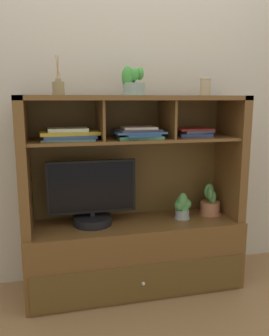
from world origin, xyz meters
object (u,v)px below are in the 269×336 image
(magazine_stack_centre, at_px, (193,132))
(potted_fern, at_px, (210,204))
(potted_succulent, at_px, (133,84))
(ceramic_vase, at_px, (205,87))
(potted_orchid, at_px, (182,207))
(diffuser_bottle, at_px, (58,88))
(magazine_stack_left, at_px, (138,133))
(tv_monitor, at_px, (92,199))
(magazine_stack_right, at_px, (69,134))
(media_console, at_px, (134,230))

(magazine_stack_centre, bearing_deg, potted_fern, -10.09)
(potted_succulent, bearing_deg, ceramic_vase, -5.52)
(potted_orchid, height_order, ceramic_vase, ceramic_vase)
(magazine_stack_centre, height_order, diffuser_bottle, diffuser_bottle)
(magazine_stack_centre, xyz_separation_m, potted_succulent, (-0.45, -0.03, 0.33))
(magazine_stack_left, height_order, potted_succulent, potted_succulent)
(tv_monitor, relative_size, potted_succulent, 3.16)
(potted_orchid, bearing_deg, magazine_stack_right, -179.83)
(potted_orchid, height_order, magazine_stack_right, magazine_stack_right)
(magazine_stack_right, bearing_deg, tv_monitor, 12.36)
(magazine_stack_right, distance_m, diffuser_bottle, 0.30)
(potted_orchid, height_order, magazine_stack_left, magazine_stack_left)
(media_console, distance_m, potted_orchid, 0.38)
(diffuser_bottle, distance_m, potted_succulent, 0.48)
(diffuser_bottle, bearing_deg, potted_orchid, -2.99)
(magazine_stack_left, xyz_separation_m, potted_succulent, (-0.02, 0.06, 0.32))
(media_console, bearing_deg, potted_orchid, -3.98)
(media_console, height_order, magazine_stack_centre, media_console)
(media_console, distance_m, potted_succulent, 1.01)
(magazine_stack_right, xyz_separation_m, potted_succulent, (0.43, 0.04, 0.32))
(media_console, bearing_deg, tv_monitor, 179.30)
(potted_orchid, bearing_deg, diffuser_bottle, 177.01)
(diffuser_bottle, relative_size, potted_succulent, 1.29)
(tv_monitor, height_order, potted_orchid, tv_monitor)
(magazine_stack_left, height_order, magazine_stack_right, same)
(magazine_stack_centre, bearing_deg, potted_succulent, -175.58)
(magazine_stack_right, bearing_deg, potted_fern, 2.62)
(potted_orchid, relative_size, potted_fern, 0.85)
(magazine_stack_centre, distance_m, potted_succulent, 0.55)
(potted_fern, bearing_deg, potted_succulent, -179.17)
(tv_monitor, xyz_separation_m, magazine_stack_right, (-0.14, -0.03, 0.44))
(potted_fern, height_order, magazine_stack_centre, magazine_stack_centre)
(potted_fern, height_order, diffuser_bottle, diffuser_bottle)
(magazine_stack_right, relative_size, ceramic_vase, 3.25)
(potted_fern, distance_m, magazine_stack_left, 0.80)
(potted_fern, height_order, potted_succulent, potted_succulent)
(potted_fern, height_order, ceramic_vase, ceramic_vase)
(tv_monitor, xyz_separation_m, magazine_stack_left, (0.31, -0.05, 0.44))
(potted_orchid, relative_size, magazine_stack_right, 0.51)
(magazine_stack_left, xyz_separation_m, magazine_stack_right, (-0.45, 0.02, -0.00))
(media_console, distance_m, ceramic_vase, 1.11)
(tv_monitor, relative_size, magazine_stack_right, 1.57)
(potted_orchid, xyz_separation_m, potted_fern, (0.24, 0.04, -0.01))
(magazine_stack_left, relative_size, potted_succulent, 1.79)
(media_console, relative_size, magazine_stack_left, 4.43)
(magazine_stack_right, height_order, diffuser_bottle, diffuser_bottle)
(potted_fern, bearing_deg, tv_monitor, -178.94)
(magazine_stack_centre, relative_size, diffuser_bottle, 1.24)
(potted_fern, xyz_separation_m, ceramic_vase, (-0.10, -0.06, 0.85))
(potted_fern, relative_size, magazine_stack_right, 0.60)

